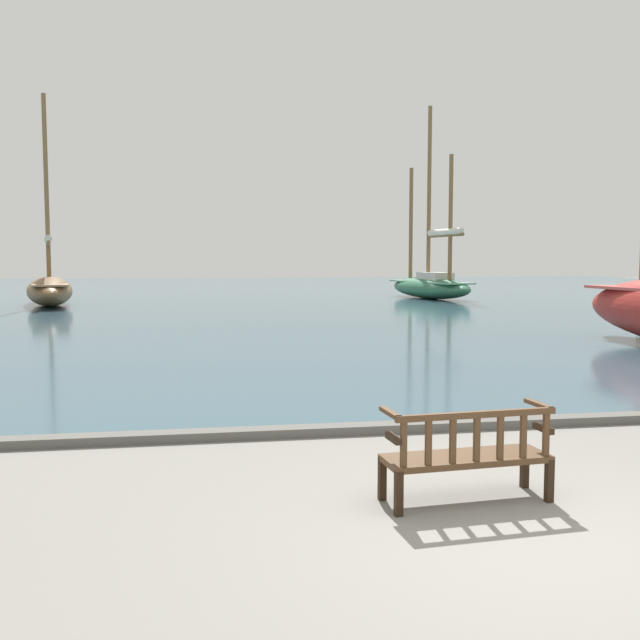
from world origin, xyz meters
TOP-DOWN VIEW (x-y plane):
  - ground_plane at (0.00, 0.00)m, footprint 160.00×160.00m
  - harbor_water at (0.00, 44.00)m, footprint 100.00×80.00m
  - quay_edge_kerb at (0.00, 3.85)m, footprint 40.00×0.30m
  - park_bench at (-0.22, 1.02)m, footprint 1.64×0.65m
  - sailboat_distant_harbor at (10.47, 34.12)m, footprint 3.66×8.41m
  - sailboat_mid_port at (-9.93, 31.39)m, footprint 3.79×8.94m

SIDE VIEW (x-z plane):
  - ground_plane at x=0.00m, z-range 0.00..0.00m
  - harbor_water at x=0.00m, z-range 0.00..0.08m
  - quay_edge_kerb at x=0.00m, z-range 0.00..0.12m
  - park_bench at x=-0.22m, z-range 0.01..0.93m
  - sailboat_mid_port at x=-9.93m, z-range -4.22..6.03m
  - sailboat_distant_harbor at x=10.47m, z-range -4.46..6.48m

